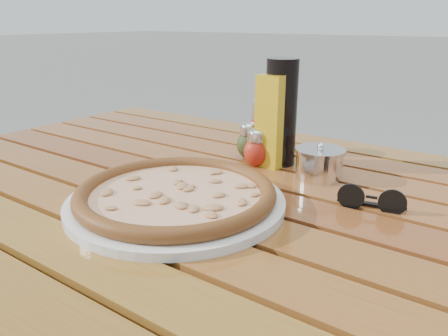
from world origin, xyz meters
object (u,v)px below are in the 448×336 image
Objects in this scene: pepper_shaker at (257,148)px; soda_can at (266,127)px; parmesan_tin at (319,163)px; sunglasses at (371,200)px; olive_oil_cruet at (273,121)px; plate at (176,202)px; dark_bottle at (281,113)px; table at (218,223)px; pizza at (176,193)px; oregano_shaker at (249,141)px.

soda_can is at bearing 110.70° from pepper_shaker.
sunglasses is (0.13, -0.09, -0.01)m from parmesan_tin.
plate is at bearing -94.68° from olive_oil_cruet.
dark_bottle is 1.83× the size of soda_can.
table is at bearing -80.00° from soda_can.
oregano_shaker reaches higher than pizza.
pepper_shaker is at bearing 91.95° from table.
soda_can reaches higher than oregano_shaker.
olive_oil_cruet is at bearing -51.76° from soda_can.
parmesan_tin is (0.14, 0.01, -0.01)m from pepper_shaker.
olive_oil_cruet is at bearing 85.32° from plate.
olive_oil_cruet is (0.02, 0.17, 0.17)m from table.
pepper_shaker is 0.11m from soda_can.
pepper_shaker reaches higher than plate.
dark_bottle reaches higher than sunglasses.
dark_bottle is at bearing 84.48° from plate.
pepper_shaker is 0.14m from parmesan_tin.
parmesan_tin reaches higher than table.
parmesan_tin is at bearing -18.74° from dark_bottle.
soda_can reaches higher than parmesan_tin.
olive_oil_cruet is at bearing -106.39° from dark_bottle.
olive_oil_cruet is 0.28m from sunglasses.
sunglasses is (0.31, -0.19, -0.04)m from soda_can.
soda_can is (-0.04, 0.25, 0.13)m from table.
pepper_shaker is at bearing -126.66° from dark_bottle.
pepper_shaker is at bearing -177.73° from parmesan_tin.
dark_bottle is 2.25× the size of parmesan_tin.
soda_can reaches higher than pepper_shaker.
sunglasses is (0.31, -0.12, -0.02)m from oregano_shaker.
dark_bottle is (0.03, 0.04, 0.07)m from pepper_shaker.
sunglasses reaches higher than table.
table is 14.33× the size of parmesan_tin.
pepper_shaker is at bearing 150.74° from sunglasses.
soda_can reaches higher than sunglasses.
olive_oil_cruet is at bearing -14.22° from oregano_shaker.
sunglasses is at bearing -23.24° from olive_oil_cruet.
table is 0.29m from sunglasses.
sunglasses is at bearing -17.24° from pepper_shaker.
plate is 0.26m from pepper_shaker.
plate is 1.71× the size of olive_oil_cruet.
table is 12.72× the size of sunglasses.
dark_bottle is (0.07, 0.00, 0.07)m from oregano_shaker.
olive_oil_cruet reaches higher than plate.
oregano_shaker is 0.39× the size of olive_oil_cruet.
soda_can is 0.36m from sunglasses.
dark_bottle reaches higher than pizza.
parmesan_tin is (0.18, -0.03, -0.01)m from oregano_shaker.
pepper_shaker reaches higher than pizza.
soda_can reaches higher than table.
pepper_shaker is at bearing 90.52° from plate.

